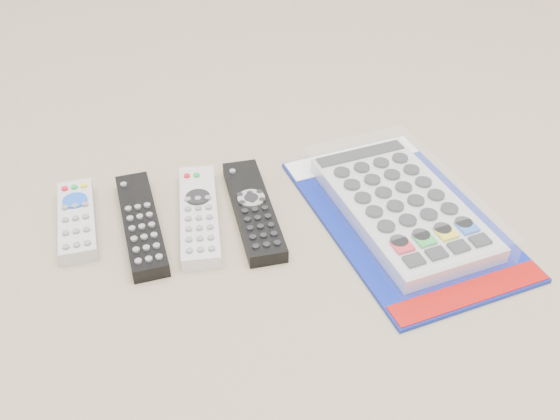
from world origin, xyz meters
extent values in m
plane|color=tan|center=(0.00, 0.00, 0.00)|extent=(5.00, 5.00, 0.00)
cube|color=#B5B5B7|center=(-0.22, 0.02, 0.01)|extent=(0.06, 0.16, 0.02)
cylinder|color=blue|center=(-0.22, 0.05, 0.02)|extent=(0.04, 0.04, 0.00)
cube|color=black|center=(-0.14, 0.00, 0.01)|extent=(0.06, 0.21, 0.02)
cube|color=silver|center=(-0.06, 0.00, 0.01)|extent=(0.06, 0.20, 0.02)
cylinder|color=black|center=(-0.06, 0.02, 0.02)|extent=(0.04, 0.04, 0.00)
cube|color=black|center=(0.02, 0.00, 0.01)|extent=(0.06, 0.21, 0.02)
cylinder|color=silver|center=(0.02, 0.01, 0.02)|extent=(0.04, 0.04, 0.00)
cube|color=navy|center=(0.22, -0.05, 0.00)|extent=(0.27, 0.39, 0.01)
cube|color=white|center=(0.19, 0.09, 0.01)|extent=(0.21, 0.08, 0.00)
cube|color=#9E0E0B|center=(0.24, -0.21, 0.01)|extent=(0.21, 0.07, 0.00)
cube|color=silver|center=(0.21, -0.05, 0.02)|extent=(0.20, 0.29, 0.02)
cube|color=white|center=(0.21, -0.05, 0.03)|extent=(0.22, 0.31, 0.04)
camera|label=1|loc=(-0.09, -0.67, 0.55)|focal=40.00mm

